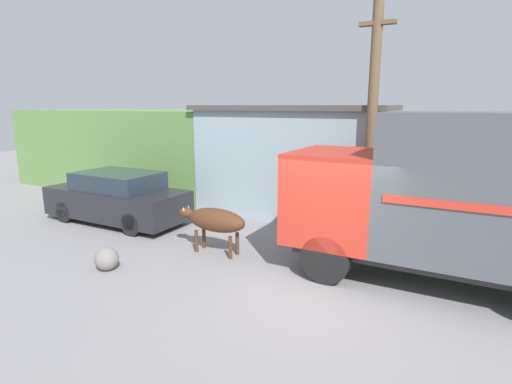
% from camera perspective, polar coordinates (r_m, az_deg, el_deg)
% --- Properties ---
extents(ground_plane, '(60.00, 60.00, 0.00)m').
position_cam_1_polar(ground_plane, '(8.08, 9.16, -13.99)').
color(ground_plane, gray).
extents(hillside_embankment, '(32.00, 6.45, 3.34)m').
position_cam_1_polar(hillside_embankment, '(14.42, 18.87, 4.12)').
color(hillside_embankment, '#608C47').
rests_on(hillside_embankment, ground_plane).
extents(building_backdrop, '(6.35, 2.70, 3.56)m').
position_cam_1_polar(building_backdrop, '(13.21, 5.02, 4.58)').
color(building_backdrop, '#99ADB7').
rests_on(building_backdrop, ground_plane).
extents(cargo_truck, '(6.28, 2.24, 3.44)m').
position_cam_1_polar(cargo_truck, '(8.50, 27.14, -0.61)').
color(cargo_truck, '#2D2D2D').
rests_on(cargo_truck, ground_plane).
extents(brown_cow, '(1.91, 0.58, 1.13)m').
position_cam_1_polar(brown_cow, '(9.73, -5.92, -4.07)').
color(brown_cow, '#512D19').
rests_on(brown_cow, ground_plane).
extents(parked_suv, '(4.53, 1.81, 1.57)m').
position_cam_1_polar(parked_suv, '(13.01, -19.26, -0.80)').
color(parked_suv, '#232328').
rests_on(parked_suv, ground_plane).
extents(pedestrian_on_hill, '(0.50, 0.50, 1.74)m').
position_cam_1_polar(pedestrian_on_hill, '(11.32, 7.02, -1.12)').
color(pedestrian_on_hill, '#38332D').
rests_on(pedestrian_on_hill, ground_plane).
extents(utility_pole, '(0.90, 0.26, 6.28)m').
position_cam_1_polar(utility_pole, '(10.83, 16.22, 10.13)').
color(utility_pole, brown).
rests_on(utility_pole, ground_plane).
extents(roadside_rock, '(0.52, 0.52, 0.52)m').
position_cam_1_polar(roadside_rock, '(9.46, -20.56, -8.90)').
color(roadside_rock, gray).
rests_on(roadside_rock, ground_plane).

